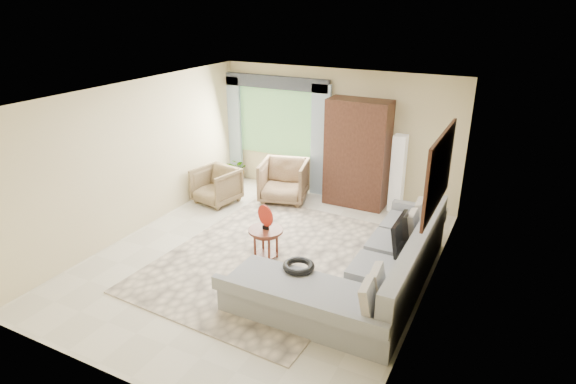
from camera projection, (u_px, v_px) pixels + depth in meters
The scene contains 17 objects.
ground at pixel (264, 258), 7.67m from camera, with size 6.00×6.00×0.00m, color silver.
area_rug at pixel (269, 257), 7.67m from camera, with size 3.00×4.00×0.02m, color beige.
sectional_sofa at pixel (369, 275), 6.67m from camera, with size 2.30×3.46×0.90m.
tv_screen at pixel (401, 234), 6.85m from camera, with size 0.06×0.74×0.48m, color black.
garden_hose at pixel (299, 266), 6.38m from camera, with size 0.43×0.43×0.09m, color black.
coffee_table at pixel (266, 244), 7.50m from camera, with size 0.54×0.54×0.54m.
red_disc at pixel (265, 216), 7.31m from camera, with size 0.34×0.34×0.03m, color #A91F10.
armchair_left at pixel (216, 186), 9.61m from camera, with size 0.77×0.79×0.72m, color olive.
armchair_right at pixel (284, 181), 9.69m from camera, with size 0.90×0.92×0.84m, color #90794E.
potted_plant at pixel (238, 170), 10.76m from camera, with size 0.49×0.42×0.54m, color #999999.
armoire at pixel (357, 154), 9.29m from camera, with size 1.20×0.55×2.10m, color black.
floor_lamp at pixel (398, 174), 9.12m from camera, with size 0.24×0.24×1.50m, color silver.
window at pixel (277, 122), 10.17m from camera, with size 1.80×0.04×1.40m, color #669E59.
curtain_left at pixel (233, 129), 10.63m from camera, with size 0.40×0.08×2.30m, color #9EB7CC.
curtain_right at pixel (320, 141), 9.75m from camera, with size 0.40×0.08×2.30m, color #9EB7CC.
valance at pixel (275, 82), 9.79m from camera, with size 2.40×0.12×0.26m, color #1E232D.
wall_mirror at pixel (439, 171), 6.27m from camera, with size 0.05×1.70×1.05m.
Camera 1 is at (3.39, -5.81, 3.85)m, focal length 30.00 mm.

